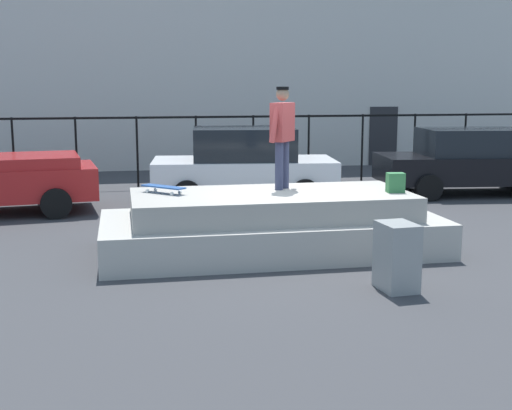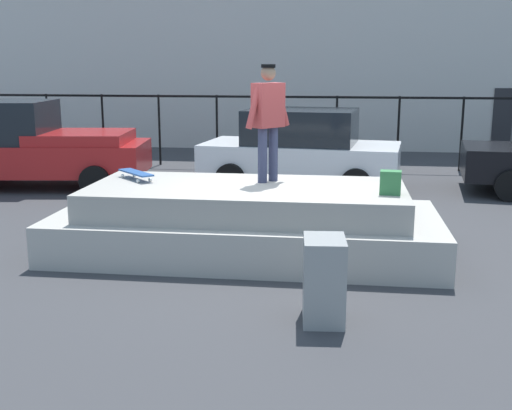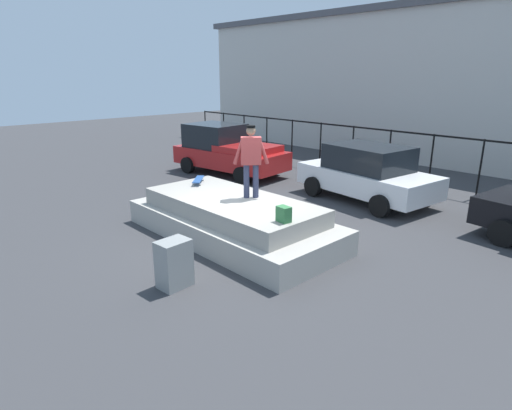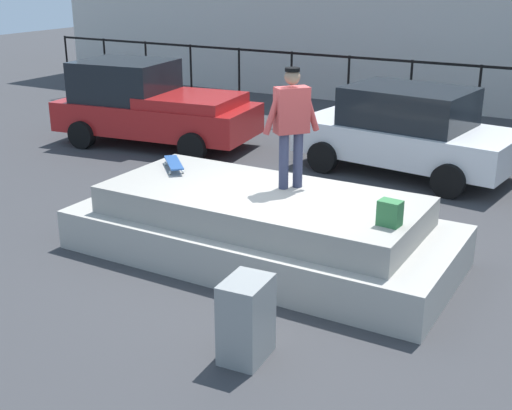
{
  "view_description": "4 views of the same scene",
  "coord_description": "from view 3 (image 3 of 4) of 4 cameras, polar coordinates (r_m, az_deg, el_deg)",
  "views": [
    {
      "loc": [
        -2.84,
        -10.91,
        2.76
      ],
      "look_at": [
        -0.46,
        1.15,
        0.6
      ],
      "focal_mm": 48.36,
      "sensor_mm": 36.0,
      "label": 1
    },
    {
      "loc": [
        0.91,
        -8.91,
        2.73
      ],
      "look_at": [
        -0.43,
        1.12,
        0.47
      ],
      "focal_mm": 44.58,
      "sensor_mm": 36.0,
      "label": 2
    },
    {
      "loc": [
        7.12,
        -6.3,
        3.87
      ],
      "look_at": [
        -0.71,
        1.12,
        0.53
      ],
      "focal_mm": 29.93,
      "sensor_mm": 36.0,
      "label": 3
    },
    {
      "loc": [
        4.08,
        -7.93,
        4.07
      ],
      "look_at": [
        -0.95,
        0.8,
        0.46
      ],
      "focal_mm": 47.59,
      "sensor_mm": 36.0,
      "label": 4
    }
  ],
  "objects": [
    {
      "name": "ground_plane",
      "position": [
        10.27,
        -1.8,
        -4.94
      ],
      "size": [
        60.0,
        60.0,
        0.0
      ],
      "primitive_type": "plane",
      "color": "#38383A"
    },
    {
      "name": "concrete_ledge",
      "position": [
        10.43,
        -3.18,
        -1.94
      ],
      "size": [
        5.57,
        2.52,
        0.99
      ],
      "color": "#ADA89E",
      "rests_on": "ground_plane"
    },
    {
      "name": "skateboarder",
      "position": [
        10.09,
        -0.67,
        6.51
      ],
      "size": [
        0.62,
        0.72,
        1.73
      ],
      "color": "#2D334C",
      "rests_on": "concrete_ledge"
    },
    {
      "name": "skateboard",
      "position": [
        11.75,
        -7.71,
        3.4
      ],
      "size": [
        0.71,
        0.72,
        0.12
      ],
      "color": "#264C8C",
      "rests_on": "concrete_ledge"
    },
    {
      "name": "backpack",
      "position": [
        8.59,
        3.73,
        -1.24
      ],
      "size": [
        0.3,
        0.23,
        0.32
      ],
      "primitive_type": "cube",
      "rotation": [
        0.0,
        0.0,
        6.19
      ],
      "color": "#33723F",
      "rests_on": "concrete_ledge"
    },
    {
      "name": "car_red_pickup_near",
      "position": [
        17.16,
        -3.91,
        7.35
      ],
      "size": [
        4.86,
        2.6,
        1.93
      ],
      "color": "#B21E1E",
      "rests_on": "ground_plane"
    },
    {
      "name": "car_white_sedan_mid",
      "position": [
        13.85,
        14.64,
        4.19
      ],
      "size": [
        4.53,
        2.64,
        1.75
      ],
      "color": "white",
      "rests_on": "ground_plane"
    },
    {
      "name": "utility_box",
      "position": [
        8.19,
        -10.89,
        -7.72
      ],
      "size": [
        0.48,
        0.63,
        0.92
      ],
      "primitive_type": "cube",
      "rotation": [
        0.0,
        0.0,
        0.08
      ],
      "color": "gray",
      "rests_on": "ground_plane"
    },
    {
      "name": "fence_row",
      "position": [
        16.16,
        19.9,
        6.93
      ],
      "size": [
        24.06,
        0.06,
        1.91
      ],
      "color": "black",
      "rests_on": "ground_plane"
    },
    {
      "name": "warehouse_building",
      "position": [
        22.1,
        28.66,
        13.98
      ],
      "size": [
        30.84,
        6.42,
        6.79
      ],
      "color": "beige",
      "rests_on": "ground_plane"
    }
  ]
}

